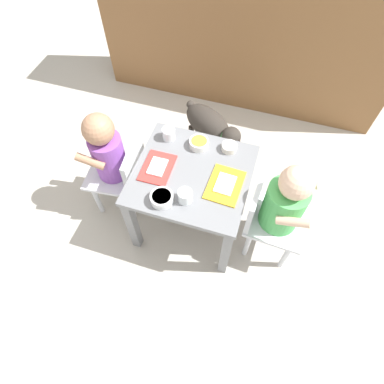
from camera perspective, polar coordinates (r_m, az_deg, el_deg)
name	(u,v)px	position (r m, az deg, el deg)	size (l,w,h in m)	color
ground_plane	(192,220)	(1.92, 0.00, -4.92)	(7.00, 7.00, 0.00)	#B2ADA3
kitchen_cabinet_back	(246,34)	(2.40, 9.53, 25.75)	(1.93, 0.33, 0.95)	brown
dining_table	(192,184)	(1.60, 0.00, 1.48)	(0.55, 0.52, 0.46)	slate
seated_child_left	(110,155)	(1.69, -14.23, 6.38)	(0.31, 0.31, 0.68)	silver
seated_child_right	(282,204)	(1.53, 15.61, -2.07)	(0.29, 0.29, 0.68)	silver
dog	(211,126)	(2.09, 3.30, 11.61)	(0.44, 0.34, 0.32)	#332D28
food_tray_left	(158,167)	(1.55, -6.09, 4.32)	(0.14, 0.19, 0.02)	red
food_tray_right	(225,185)	(1.49, 5.83, 1.28)	(0.16, 0.21, 0.02)	gold
water_cup_left	(169,134)	(1.65, -4.11, 10.11)	(0.07, 0.07, 0.06)	white
water_cup_right	(185,197)	(1.42, -1.23, -0.81)	(0.06, 0.06, 0.06)	white
veggie_bowl_far	(199,143)	(1.62, 1.24, 8.61)	(0.10, 0.10, 0.04)	white
cereal_bowl_left_side	(229,147)	(1.62, 6.59, 7.88)	(0.08, 0.08, 0.03)	silver
veggie_bowl_near	(162,198)	(1.43, -5.34, -1.07)	(0.10, 0.10, 0.04)	white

